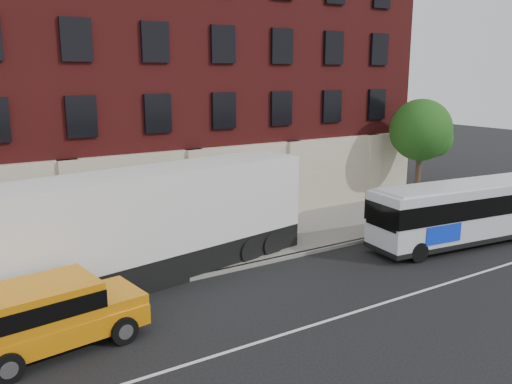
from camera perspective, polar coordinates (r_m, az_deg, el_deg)
ground at (r=18.03m, az=10.84°, el=-13.25°), size 120.00×120.00×0.00m
sidewalk at (r=24.80m, az=-3.54°, el=-5.58°), size 60.00×6.00×0.15m
kerb at (r=22.36m, az=0.22°, el=-7.61°), size 60.00×0.25×0.15m
lane_line at (r=18.35m, az=9.75°, el=-12.70°), size 60.00×0.12×0.01m
building at (r=30.76m, az=-11.07°, el=11.94°), size 30.00×12.10×15.00m
sign_pole at (r=19.12m, az=-22.24°, el=-7.75°), size 0.30×0.20×2.50m
street_tree at (r=32.82m, az=17.19°, el=6.08°), size 3.60×3.60×6.20m
city_bus at (r=26.74m, az=22.02°, el=-1.74°), size 10.79×3.45×2.91m
yellow_suv at (r=16.60m, az=-21.50°, el=-11.86°), size 5.42×2.82×2.02m
shipping_container at (r=20.97m, az=-10.15°, el=-3.36°), size 13.00×4.77×4.25m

